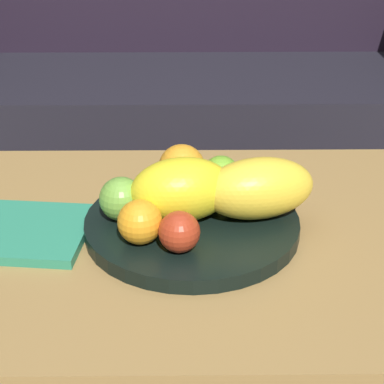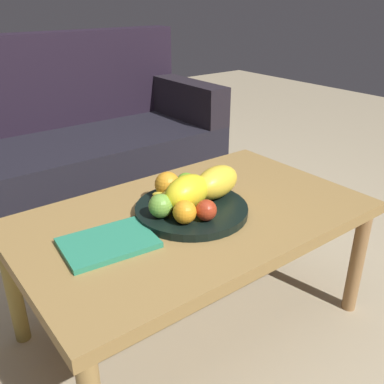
{
  "view_description": "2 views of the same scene",
  "coord_description": "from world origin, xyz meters",
  "views": [
    {
      "loc": [
        -0.02,
        -0.9,
        0.99
      ],
      "look_at": [
        -0.01,
        -0.0,
        0.52
      ],
      "focal_mm": 58.52,
      "sensor_mm": 36.0,
      "label": 1
    },
    {
      "loc": [
        -0.74,
        -0.95,
        1.08
      ],
      "look_at": [
        -0.01,
        -0.0,
        0.52
      ],
      "focal_mm": 39.79,
      "sensor_mm": 36.0,
      "label": 2
    }
  ],
  "objects": [
    {
      "name": "coffee_table",
      "position": [
        0.0,
        0.0,
        0.4
      ],
      "size": [
        1.11,
        0.67,
        0.45
      ],
      "color": "olive",
      "rests_on": "ground_plane"
    },
    {
      "name": "magazine",
      "position": [
        -0.31,
        -0.01,
        0.46
      ],
      "size": [
        0.27,
        0.2,
        0.02
      ],
      "primitive_type": "cube",
      "rotation": [
        0.0,
        0.0,
        -0.1
      ],
      "color": "#2C8765",
      "rests_on": "coffee_table"
    },
    {
      "name": "apple_front",
      "position": [
        -0.03,
        -0.1,
        0.51
      ],
      "size": [
        0.06,
        0.06,
        0.06
      ],
      "primitive_type": "sphere",
      "color": "#A83219",
      "rests_on": "fruit_bowl"
    },
    {
      "name": "melon_large_front",
      "position": [
        0.1,
        0.01,
        0.53
      ],
      "size": [
        0.21,
        0.14,
        0.1
      ],
      "primitive_type": "ellipsoid",
      "rotation": [
        0.0,
        0.0,
        0.23
      ],
      "color": "yellow",
      "rests_on": "fruit_bowl"
    },
    {
      "name": "ground_plane",
      "position": [
        0.0,
        0.0,
        0.0
      ],
      "size": [
        8.0,
        8.0,
        0.0
      ],
      "primitive_type": "plane",
      "color": "tan"
    },
    {
      "name": "couch",
      "position": [
        0.0,
        1.17,
        0.3
      ],
      "size": [
        1.7,
        0.7,
        0.9
      ],
      "color": "black",
      "rests_on": "ground_plane"
    },
    {
      "name": "apple_left",
      "position": [
        -0.12,
        -0.0,
        0.51
      ],
      "size": [
        0.07,
        0.07,
        0.07
      ],
      "primitive_type": "sphere",
      "color": "#6EA73C",
      "rests_on": "fruit_bowl"
    },
    {
      "name": "melon_smaller_beside",
      "position": [
        -0.03,
        -0.0,
        0.53
      ],
      "size": [
        0.19,
        0.14,
        0.11
      ],
      "primitive_type": "ellipsoid",
      "rotation": [
        0.0,
        0.0,
        0.21
      ],
      "color": "yellow",
      "rests_on": "fruit_bowl"
    },
    {
      "name": "apple_right",
      "position": [
        0.04,
        0.1,
        0.51
      ],
      "size": [
        0.07,
        0.07,
        0.07
      ],
      "primitive_type": "sphere",
      "color": "#6EAD2B",
      "rests_on": "fruit_bowl"
    },
    {
      "name": "orange_left",
      "position": [
        -0.09,
        -0.07,
        0.51
      ],
      "size": [
        0.07,
        0.07,
        0.07
      ],
      "primitive_type": "sphere",
      "color": "orange",
      "rests_on": "fruit_bowl"
    },
    {
      "name": "orange_front",
      "position": [
        -0.03,
        0.11,
        0.52
      ],
      "size": [
        0.08,
        0.08,
        0.08
      ],
      "primitive_type": "sphere",
      "color": "orange",
      "rests_on": "fruit_bowl"
    },
    {
      "name": "fruit_bowl",
      "position": [
        -0.01,
        -0.0,
        0.46
      ],
      "size": [
        0.36,
        0.36,
        0.03
      ],
      "primitive_type": "cylinder",
      "color": "black",
      "rests_on": "coffee_table"
    },
    {
      "name": "banana_bunch",
      "position": [
        -0.03,
        0.05,
        0.51
      ],
      "size": [
        0.16,
        0.14,
        0.06
      ],
      "color": "yellow",
      "rests_on": "fruit_bowl"
    }
  ]
}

